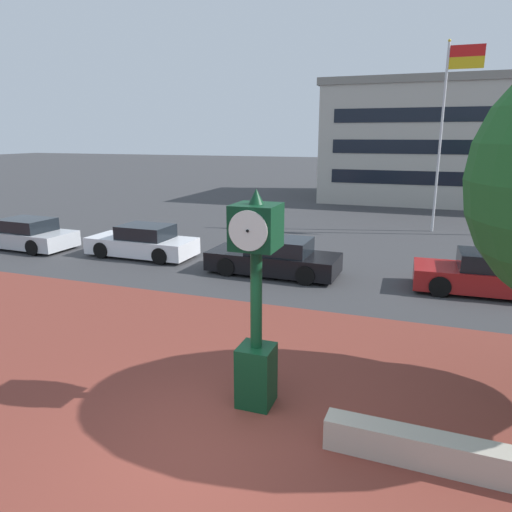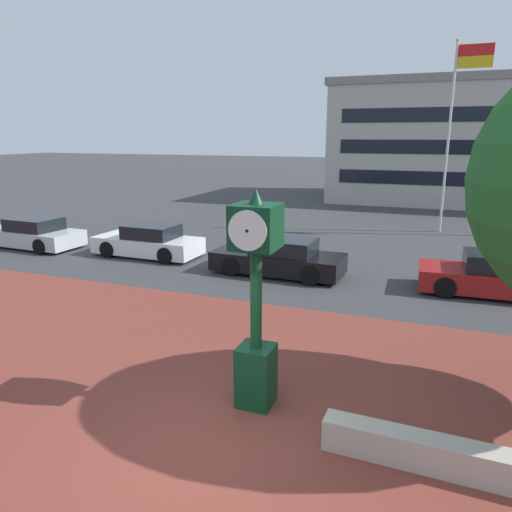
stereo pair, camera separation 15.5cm
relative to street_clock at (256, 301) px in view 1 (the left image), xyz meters
name	(u,v)px [view 1 (the left image)]	position (x,y,z in m)	size (l,w,h in m)	color
ground_plane	(204,449)	(-0.33, -1.49, -1.97)	(200.00, 200.00, 0.00)	#38383A
plaza_brick_paving	(234,407)	(-0.33, -0.26, -1.96)	(44.00, 10.47, 0.01)	brown
planter_wall	(434,452)	(3.01, -0.72, -1.72)	(3.20, 0.40, 0.50)	#ADA393
street_clock	(256,301)	(0.00, 0.00, 0.00)	(0.74, 0.86, 3.87)	#0C381E
car_street_near	(143,243)	(-7.87, 8.59, -1.40)	(4.34, 1.90, 1.28)	silver
car_street_mid	(484,275)	(4.45, 8.24, -1.40)	(4.06, 1.94, 1.28)	maroon
car_street_far	(275,258)	(-2.20, 8.01, -1.40)	(4.58, 1.97, 1.28)	black
car_street_distant	(25,235)	(-13.46, 8.17, -1.40)	(4.55, 2.09, 1.28)	#B7BABF
flagpole_primary	(446,121)	(3.18, 17.98, 3.39)	(1.64, 0.14, 9.00)	silver
civic_building	(475,142)	(5.58, 31.11, 2.27)	(21.09, 10.58, 8.46)	#B2ADA3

